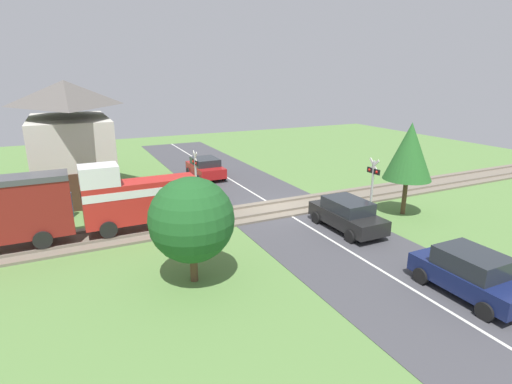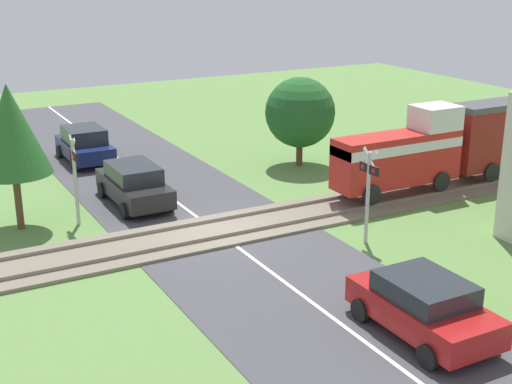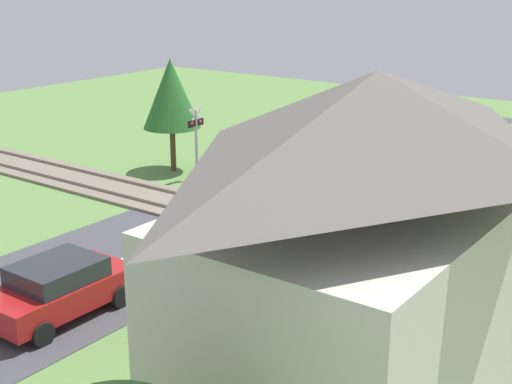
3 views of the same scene
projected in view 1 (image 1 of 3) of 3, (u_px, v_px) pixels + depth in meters
ground_plane at (279, 209)px, 22.31m from camera, size 60.00×60.00×0.00m
road_surface at (279, 209)px, 22.30m from camera, size 48.00×6.40×0.02m
track_bed at (279, 208)px, 22.29m from camera, size 2.80×48.00×0.24m
train at (47, 206)px, 17.04m from camera, size 1.58×12.67×3.18m
car_near_crossing at (347, 214)px, 19.17m from camera, size 4.13×1.86×1.53m
car_far_side at (205, 168)px, 28.78m from camera, size 3.84×2.01×1.47m
car_behind_queue at (470, 273)px, 13.47m from camera, size 3.82×1.91×1.58m
crossing_signal_west_approach at (373, 180)px, 20.74m from camera, size 0.90×0.18×3.11m
crossing_signal_east_approach at (196, 170)px, 22.74m from camera, size 0.90×0.18×3.11m
station_building at (71, 140)px, 24.35m from camera, size 8.05×4.71×6.93m
pedestrian_by_station at (69, 204)px, 20.89m from camera, size 0.39×0.39×1.58m
tree_by_station at (67, 139)px, 29.87m from camera, size 3.17×3.17×4.17m
tree_roadside_hedge at (192, 220)px, 13.96m from camera, size 3.04×3.04×3.89m
tree_beyond_track at (409, 152)px, 20.64m from camera, size 2.48×2.48×4.92m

